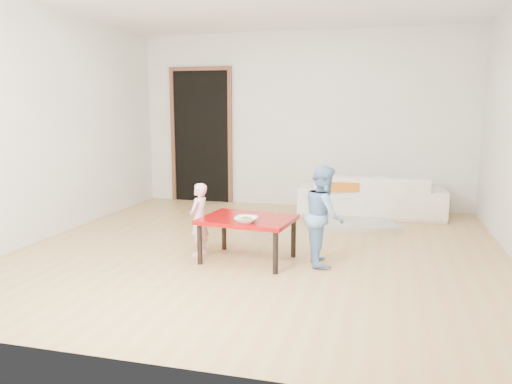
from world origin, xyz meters
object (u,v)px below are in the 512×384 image
at_px(red_table, 248,239).
at_px(bowl, 246,220).
at_px(child_blue, 324,215).
at_px(basin, 265,224).
at_px(sofa, 371,195).
at_px(child_pink, 199,219).

bearing_deg(red_table, bowl, -77.94).
bearing_deg(child_blue, basin, 21.00).
xyz_separation_m(red_table, basin, (-0.15, 1.32, -0.16)).
bearing_deg(red_table, child_blue, 7.31).
relative_size(bowl, basin, 0.57).
bearing_deg(bowl, sofa, 68.72).
bearing_deg(basin, bowl, -82.88).
xyz_separation_m(sofa, red_table, (-1.09, -2.47, -0.07)).
bearing_deg(child_blue, child_pink, 76.37).
bearing_deg(red_table, basin, 96.34).
relative_size(sofa, child_blue, 2.07).
bearing_deg(sofa, bowl, 66.89).
bearing_deg(sofa, child_pink, 54.05).
distance_m(red_table, basin, 1.34).
bearing_deg(child_pink, basin, 169.78).
distance_m(red_table, child_pink, 0.56).
xyz_separation_m(sofa, child_pink, (-1.62, -2.39, 0.08)).
relative_size(red_table, child_blue, 0.91).
relative_size(red_table, child_pink, 1.17).
bearing_deg(red_table, child_pink, 171.88).
relative_size(child_pink, basin, 1.98).
height_order(sofa, red_table, sofa).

